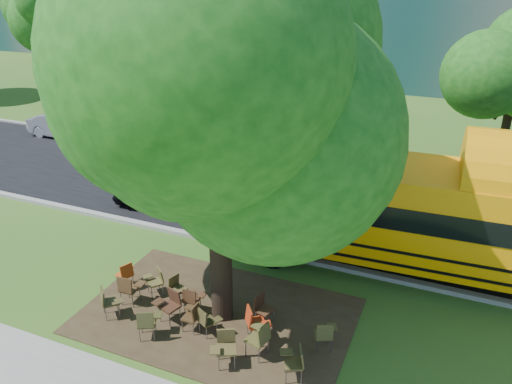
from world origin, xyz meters
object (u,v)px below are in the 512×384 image
at_px(chair_11, 192,298).
at_px(chair_14, 193,314).
at_px(black_car, 165,191).
at_px(chair_0, 129,287).
at_px(chair_4, 207,320).
at_px(chair_9, 156,279).
at_px(chair_12, 263,307).
at_px(bg_car_silver, 65,125).
at_px(chair_5, 225,345).
at_px(main_tree, 216,118).
at_px(chair_7, 254,321).
at_px(chair_15, 296,360).
at_px(chair_6, 260,336).
at_px(pedestrian_b, 73,99).
at_px(chair_10, 176,287).
at_px(chair_13, 325,333).
at_px(chair_8, 126,273).
at_px(chair_3, 170,302).
at_px(school_bus, 496,224).
at_px(bg_car_red, 182,137).
at_px(pedestrian_a, 108,106).
at_px(chair_2, 147,321).
at_px(chair_1, 108,300).

xyz_separation_m(chair_11, chair_14, (0.35, -0.60, 0.00)).
relative_size(chair_14, black_car, 0.21).
xyz_separation_m(chair_0, chair_4, (2.52, -0.31, -0.08)).
distance_m(chair_9, chair_12, 3.23).
bearing_deg(bg_car_silver, chair_5, -127.89).
relative_size(chair_4, chair_14, 0.97).
xyz_separation_m(main_tree, chair_11, (-0.77, -0.22, -4.88)).
relative_size(chair_7, chair_15, 1.07).
bearing_deg(chair_6, pedestrian_b, 64.41).
bearing_deg(chair_4, chair_10, 174.69).
bearing_deg(main_tree, chair_7, -24.59).
bearing_deg(chair_13, chair_0, 158.68).
relative_size(chair_6, chair_8, 1.15).
relative_size(main_tree, chair_14, 11.06).
distance_m(chair_7, bg_car_silver, 19.47).
relative_size(chair_3, chair_10, 1.13).
height_order(school_bus, bg_car_silver, school_bus).
bearing_deg(chair_10, chair_7, 93.99).
height_order(chair_8, chair_9, chair_8).
relative_size(chair_3, chair_6, 0.95).
height_order(chair_4, black_car, black_car).
bearing_deg(chair_9, bg_car_red, -24.33).
relative_size(chair_6, chair_12, 1.12).
distance_m(school_bus, chair_7, 7.33).
height_order(chair_8, chair_15, chair_15).
relative_size(chair_0, pedestrian_a, 0.49).
bearing_deg(chair_15, chair_6, 47.80).
bearing_deg(chair_13, black_car, 120.91).
bearing_deg(chair_8, bg_car_red, 46.13).
xyz_separation_m(chair_3, chair_11, (0.38, 0.47, -0.07)).
bearing_deg(pedestrian_a, chair_5, -129.77).
bearing_deg(chair_2, chair_14, 12.58).
relative_size(chair_4, chair_10, 0.97).
distance_m(chair_10, pedestrian_b, 21.90).
relative_size(chair_1, bg_car_silver, 0.21).
bearing_deg(school_bus, chair_13, -129.67).
distance_m(chair_6, black_car, 9.00).
distance_m(chair_4, chair_7, 1.20).
xyz_separation_m(chair_3, black_car, (-3.88, 5.86, 0.09)).
bearing_deg(bg_car_silver, chair_7, -124.96).
bearing_deg(pedestrian_a, black_car, -127.31).
height_order(chair_2, chair_3, chair_3).
xyz_separation_m(chair_6, chair_8, (-4.59, 1.10, -0.08)).
height_order(chair_2, chair_14, chair_2).
bearing_deg(pedestrian_a, chair_14, -130.83).
xyz_separation_m(chair_4, bg_car_red, (-7.87, 12.09, 0.23)).
height_order(chair_5, chair_9, chair_5).
bearing_deg(bg_car_red, chair_12, -134.87).
relative_size(school_bus, chair_2, 15.42).
height_order(chair_5, chair_6, chair_6).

